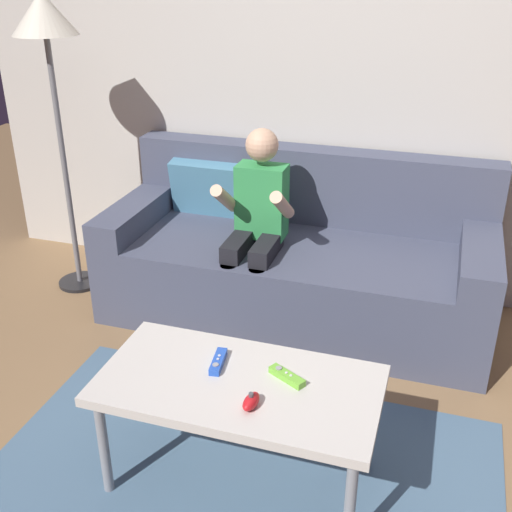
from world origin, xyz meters
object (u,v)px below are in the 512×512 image
object	(u,v)px
coffee_table	(239,391)
nunchuk_red	(251,401)
person_seated_on_couch	(256,221)
game_remote_lime_near_edge	(287,376)
floor_lamp	(47,38)
game_remote_blue_far_corner	(218,362)
couch	(296,261)

from	to	relation	value
coffee_table	nunchuk_red	xyz separation A→B (m)	(0.08, -0.11, 0.06)
person_seated_on_couch	coffee_table	bearing A→B (deg)	-75.52
coffee_table	nunchuk_red	bearing A→B (deg)	-54.09
game_remote_lime_near_edge	nunchuk_red	bearing A→B (deg)	-112.62
person_seated_on_couch	floor_lamp	bearing A→B (deg)	175.44
person_seated_on_couch	floor_lamp	xyz separation A→B (m)	(-1.09, 0.09, 0.79)
game_remote_blue_far_corner	floor_lamp	world-z (taller)	floor_lamp
nunchuk_red	floor_lamp	world-z (taller)	floor_lamp
couch	coffee_table	bearing A→B (deg)	-84.88
game_remote_blue_far_corner	coffee_table	bearing A→B (deg)	-34.48
floor_lamp	couch	bearing A→B (deg)	4.34
coffee_table	floor_lamp	bearing A→B (deg)	140.37
game_remote_lime_near_edge	game_remote_blue_far_corner	xyz separation A→B (m)	(-0.25, 0.01, 0.00)
person_seated_on_couch	nunchuk_red	xyz separation A→B (m)	(0.35, -1.15, -0.11)
game_remote_lime_near_edge	couch	bearing A→B (deg)	102.63
person_seated_on_couch	game_remote_lime_near_edge	world-z (taller)	person_seated_on_couch
game_remote_lime_near_edge	floor_lamp	world-z (taller)	floor_lamp
coffee_table	game_remote_blue_far_corner	bearing A→B (deg)	145.52
game_remote_lime_near_edge	nunchuk_red	world-z (taller)	nunchuk_red
person_seated_on_couch	floor_lamp	size ratio (longest dim) A/B	0.63
couch	person_seated_on_couch	size ratio (longest dim) A/B	1.94
couch	game_remote_blue_far_corner	bearing A→B (deg)	-89.43
couch	floor_lamp	world-z (taller)	floor_lamp
nunchuk_red	game_remote_blue_far_corner	world-z (taller)	nunchuk_red
game_remote_lime_near_edge	game_remote_blue_far_corner	distance (m)	0.25
person_seated_on_couch	game_remote_blue_far_corner	world-z (taller)	person_seated_on_couch
nunchuk_red	coffee_table	bearing A→B (deg)	125.91
person_seated_on_couch	nunchuk_red	distance (m)	1.21
coffee_table	game_remote_blue_far_corner	world-z (taller)	game_remote_blue_far_corner
person_seated_on_couch	game_remote_blue_far_corner	bearing A→B (deg)	-80.05
couch	nunchuk_red	xyz separation A→B (m)	(0.19, -1.34, 0.17)
person_seated_on_couch	nunchuk_red	world-z (taller)	person_seated_on_couch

